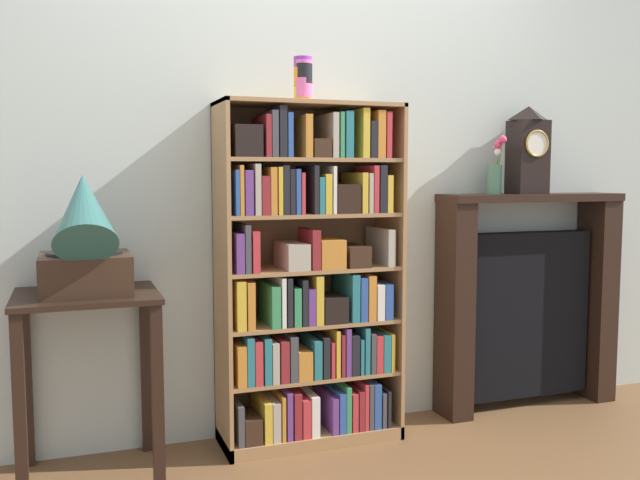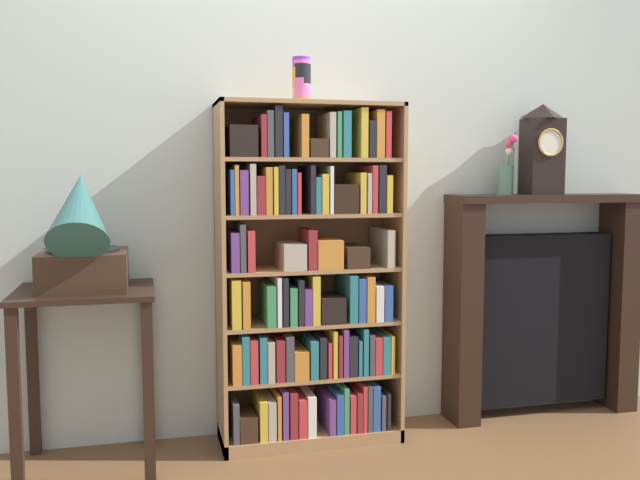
{
  "view_description": "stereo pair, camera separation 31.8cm",
  "coord_description": "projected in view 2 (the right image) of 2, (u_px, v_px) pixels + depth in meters",
  "views": [
    {
      "loc": [
        -1.02,
        -2.86,
        1.24
      ],
      "look_at": [
        0.05,
        0.12,
        0.94
      ],
      "focal_mm": 38.91,
      "sensor_mm": 36.0,
      "label": 1
    },
    {
      "loc": [
        -0.72,
        -2.95,
        1.24
      ],
      "look_at": [
        0.05,
        0.12,
        0.94
      ],
      "focal_mm": 38.91,
      "sensor_mm": 36.0,
      "label": 2
    }
  ],
  "objects": [
    {
      "name": "ground_plane",
      "position": [
        315.0,
        450.0,
        3.14
      ],
      "size": [
        7.7,
        6.4,
        0.02
      ],
      "primitive_type": "cube",
      "color": "brown"
    },
    {
      "name": "wall_back",
      "position": [
        326.0,
        161.0,
        3.36
      ],
      "size": [
        4.7,
        0.08,
        2.6
      ],
      "primitive_type": "cube",
      "color": "beige",
      "rests_on": "ground"
    },
    {
      "name": "bookshelf",
      "position": [
        308.0,
        285.0,
        3.17
      ],
      "size": [
        0.83,
        0.32,
        1.56
      ],
      "color": "#A87A4C",
      "rests_on": "ground"
    },
    {
      "name": "cup_stack",
      "position": [
        302.0,
        80.0,
        3.05
      ],
      "size": [
        0.08,
        0.08,
        0.19
      ],
      "color": "yellow",
      "rests_on": "bookshelf"
    },
    {
      "name": "side_table_left",
      "position": [
        86.0,
        336.0,
        2.88
      ],
      "size": [
        0.56,
        0.5,
        0.76
      ],
      "color": "black",
      "rests_on": "ground"
    },
    {
      "name": "gramophone",
      "position": [
        82.0,
        239.0,
        2.78
      ],
      "size": [
        0.35,
        0.5,
        0.55
      ],
      "color": "#382316",
      "rests_on": "side_table_left"
    },
    {
      "name": "fireplace_mantel",
      "position": [
        541.0,
        307.0,
        3.57
      ],
      "size": [
        1.02,
        0.23,
        1.14
      ],
      "color": "black",
      "rests_on": "ground"
    },
    {
      "name": "mantel_clock",
      "position": [
        542.0,
        149.0,
        3.46
      ],
      "size": [
        0.18,
        0.15,
        0.45
      ],
      "color": "black",
      "rests_on": "fireplace_mantel"
    },
    {
      "name": "flower_vase",
      "position": [
        507.0,
        171.0,
        3.43
      ],
      "size": [
        0.1,
        0.11,
        0.3
      ],
      "color": "#4C7A60",
      "rests_on": "fireplace_mantel"
    }
  ]
}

